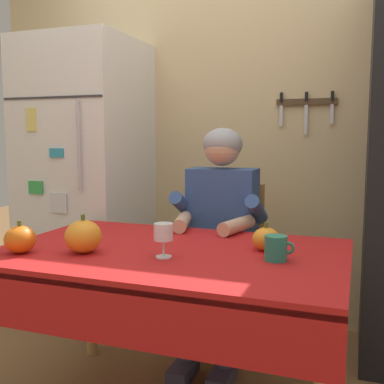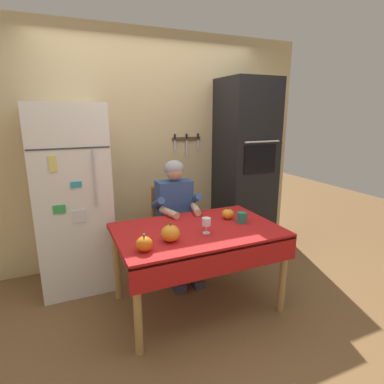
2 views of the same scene
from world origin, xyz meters
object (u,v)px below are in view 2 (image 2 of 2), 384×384
at_px(pumpkin_medium, 144,244).
at_px(pumpkin_small, 170,233).
at_px(wall_oven, 245,168).
at_px(dining_table, 198,238).
at_px(coffee_mug, 242,218).
at_px(wine_glass, 206,222).
at_px(seated_person, 177,210).
at_px(pumpkin_large, 228,214).
at_px(chair_behind_person, 171,224).
at_px(refrigerator, 73,198).

distance_m(pumpkin_medium, pumpkin_small, 0.25).
bearing_deg(wall_oven, dining_table, -138.69).
distance_m(dining_table, coffee_mug, 0.45).
bearing_deg(wine_glass, seated_person, 89.39).
relative_size(wine_glass, pumpkin_large, 1.14).
bearing_deg(coffee_mug, dining_table, 179.85).
distance_m(pumpkin_large, pumpkin_small, 0.73).
relative_size(coffee_mug, pumpkin_small, 0.73).
relative_size(pumpkin_large, pumpkin_small, 0.76).
height_order(pumpkin_large, pumpkin_medium, pumpkin_medium).
xyz_separation_m(dining_table, chair_behind_person, (0.03, 0.79, -0.14)).
distance_m(wall_oven, wine_glass, 1.47).
bearing_deg(refrigerator, pumpkin_large, -29.44).
xyz_separation_m(wall_oven, coffee_mug, (-0.62, -0.92, -0.26)).
xyz_separation_m(chair_behind_person, pumpkin_medium, (-0.57, -1.03, 0.28)).
height_order(chair_behind_person, pumpkin_medium, chair_behind_person).
distance_m(chair_behind_person, pumpkin_small, 1.04).
distance_m(dining_table, pumpkin_large, 0.42).
bearing_deg(coffee_mug, pumpkin_large, 114.79).
xyz_separation_m(seated_person, wine_glass, (-0.01, -0.71, 0.10)).
height_order(chair_behind_person, wine_glass, chair_behind_person).
bearing_deg(pumpkin_large, refrigerator, 150.56).
bearing_deg(pumpkin_small, coffee_mug, 11.07).
bearing_deg(wine_glass, chair_behind_person, 89.52).
distance_m(refrigerator, wine_glass, 1.39).
bearing_deg(wall_oven, chair_behind_person, -172.73).
bearing_deg(refrigerator, dining_table, -42.91).
height_order(coffee_mug, pumpkin_small, pumpkin_small).
relative_size(wall_oven, pumpkin_small, 13.67).
distance_m(dining_table, wine_glass, 0.21).
distance_m(chair_behind_person, wine_glass, 0.96).
height_order(refrigerator, pumpkin_small, refrigerator).
bearing_deg(pumpkin_medium, pumpkin_large, 22.38).
height_order(dining_table, seated_person, seated_person).
xyz_separation_m(dining_table, pumpkin_small, (-0.31, -0.15, 0.15)).
xyz_separation_m(refrigerator, chair_behind_person, (0.98, -0.09, -0.39)).
height_order(wine_glass, pumpkin_small, pumpkin_small).
height_order(wall_oven, pumpkin_medium, wall_oven).
relative_size(seated_person, pumpkin_large, 10.66).
height_order(refrigerator, seated_person, refrigerator).
distance_m(refrigerator, seated_person, 1.03).
height_order(wine_glass, pumpkin_large, wine_glass).
xyz_separation_m(refrigerator, pumpkin_large, (1.32, -0.74, -0.11)).
xyz_separation_m(chair_behind_person, coffee_mug, (0.40, -0.79, 0.28)).
height_order(coffee_mug, wine_glass, wine_glass).
relative_size(refrigerator, pumpkin_small, 11.72).
xyz_separation_m(refrigerator, pumpkin_medium, (0.41, -1.12, -0.11)).
bearing_deg(seated_person, wine_glass, -90.61).
height_order(pumpkin_medium, pumpkin_small, pumpkin_small).
distance_m(wall_oven, coffee_mug, 1.14).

